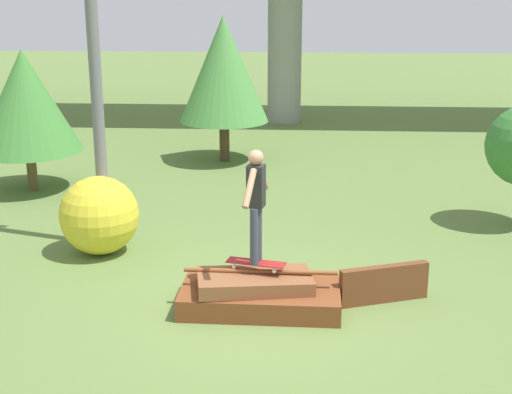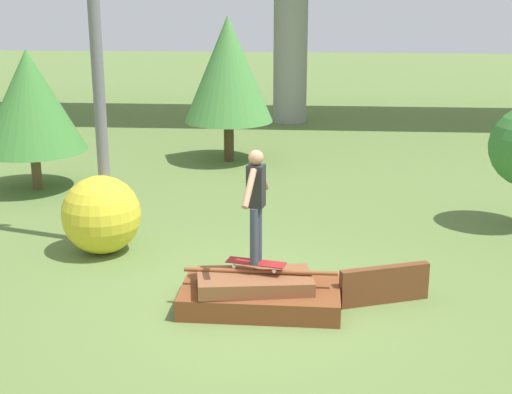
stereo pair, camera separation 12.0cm
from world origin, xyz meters
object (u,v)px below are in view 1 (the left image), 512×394
Objects in this scene: skateboard at (256,263)px; utility_pole at (94,54)px; bush_yellow_flowering at (99,215)px; skater at (256,199)px; tree_behind_left at (26,101)px; tree_mid_back at (224,69)px.

skateboard is 4.48m from utility_pole.
skateboard is at bearing -40.04° from utility_pole.
utility_pole is at bearing 94.12° from bush_yellow_flowering.
skater is (0.00, 0.00, 0.93)m from skateboard.
tree_behind_left is (-5.30, 5.67, 1.32)m from skateboard.
skater is at bearing -46.93° from tree_behind_left.
tree_behind_left is 0.84× the size of tree_mid_back.
skater is 0.25× the size of utility_pole.
skater is at bearing -40.04° from utility_pole.
bush_yellow_flowering is (2.55, -3.74, -1.31)m from tree_behind_left.
utility_pole is 4.77× the size of bush_yellow_flowering.
tree_mid_back reaches higher than tree_behind_left.
skateboard is 0.93m from skater.
skateboard is 7.87m from tree_behind_left.
skater is 4.01m from utility_pole.
utility_pole reaches higher than tree_mid_back.
skateboard is 0.54× the size of skater.
bush_yellow_flowering is at bearing -55.68° from tree_behind_left.
tree_mid_back is at bearing 98.80° from skateboard.
utility_pole is at bearing 139.96° from skater.
utility_pole is 6.51m from tree_mid_back.
bush_yellow_flowering is (0.03, -0.40, -2.62)m from utility_pole.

